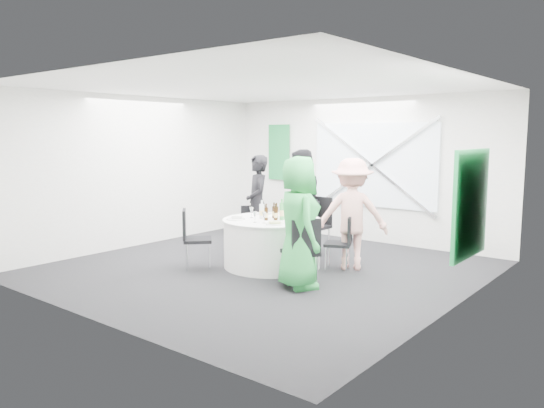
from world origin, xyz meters
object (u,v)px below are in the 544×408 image
Objects in this scene: chair_front_right at (303,247)px; person_man_back at (300,201)px; chair_back_left at (252,225)px; chair_back_right at (343,239)px; green_water_bottle at (282,211)px; clear_water_bottle at (262,211)px; person_woman_green at (298,222)px; person_woman_pink at (352,214)px; banquet_table at (272,243)px; chair_front_left at (192,234)px; chair_back at (317,220)px; person_man_back_left at (258,203)px.

chair_front_right is 0.53× the size of person_man_back.
chair_back_right is (1.97, -0.17, 0.02)m from chair_back_left.
green_water_bottle is 1.13× the size of clear_water_bottle.
chair_back_right is at bearing -56.65° from person_woman_green.
green_water_bottle is at bearing -96.13° from chair_front_right.
chair_back_left is 2.04m from person_woman_pink.
person_man_back is 1.36m from person_woman_pink.
person_woman_pink is (2.00, 0.03, 0.39)m from chair_back_left.
chair_front_right reaches higher than banquet_table.
chair_back_right is at bearing 23.20° from clear_water_bottle.
chair_back_right is 2.33m from chair_front_left.
person_man_back is 2.17m from person_woman_green.
chair_front_right is at bearing -59.74° from chair_back.
chair_back_left is at bearing -68.31° from person_man_back.
green_water_bottle reaches higher than chair_back_left.
chair_back_left is 0.48× the size of person_woman_pink.
chair_front_right is at bearing -21.84° from chair_back_right.
person_man_back_left reaches higher than clear_water_bottle.
chair_front_left is (-0.91, -2.13, -0.04)m from chair_back.
person_man_back_left is 0.77m from person_man_back.
person_woman_pink is at bearing -27.88° from chair_back.
chair_back is at bearing -61.31° from person_woman_pink.
clear_water_bottle is (0.78, -0.68, 0.40)m from chair_back_left.
chair_front_left is at bearing -133.98° from banquet_table.
person_man_back is 1.12m from green_water_bottle.
person_woman_green reaches higher than chair_front_right.
banquet_table is 1.83× the size of chair_back_right.
chair_back_right is 0.49× the size of person_man_back_left.
chair_back_right is 2.92× the size of clear_water_bottle.
person_woman_green is (1.24, -1.78, -0.01)m from person_man_back.
person_woman_green is at bearing -34.36° from banquet_table.
chair_front_right is at bearing 3.42° from person_man_back_left.
person_woman_green is (-0.05, -1.34, 0.04)m from person_woman_pink.
chair_back_right is at bearing 23.76° from banquet_table.
person_woman_pink is (0.03, 0.20, 0.37)m from chair_back_right.
green_water_bottle is at bearing -6.54° from person_woman_green.
chair_front_left is at bearing -51.09° from chair_front_right.
person_woman_pink is (1.95, -0.06, -0.00)m from person_man_back_left.
person_woman_pink reaches higher than banquet_table.
banquet_table is 1.33m from person_woman_pink.
chair_back_left is (-0.98, -0.61, -0.11)m from chair_back.
person_woman_pink reaches higher than chair_back.
clear_water_bottle is at bearing -1.44° from person_woman_pink.
person_man_back is (0.64, 1.99, 0.37)m from chair_front_left.
chair_front_right is 2.21m from person_man_back.
person_woman_green is at bearing 56.16° from person_woman_pink.
person_woman_green reaches higher than chair_front_left.
person_woman_green is (1.95, -1.31, 0.42)m from chair_back_left.
chair_back_left is 0.85× the size of chair_front_right.
banquet_table is 1.25m from chair_back.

